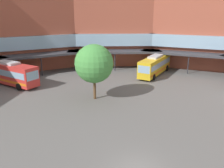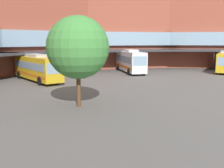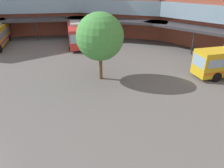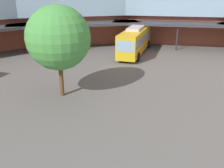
{
  "view_description": "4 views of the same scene",
  "coord_description": "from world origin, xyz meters",
  "views": [
    {
      "loc": [
        -2.63,
        -14.97,
        11.61
      ],
      "look_at": [
        -1.27,
        15.76,
        1.99
      ],
      "focal_mm": 37.6,
      "sensor_mm": 36.0,
      "label": 1
    },
    {
      "loc": [
        -23.87,
        4.31,
        5.52
      ],
      "look_at": [
        -2.74,
        12.83,
        1.93
      ],
      "focal_mm": 44.82,
      "sensor_mm": 36.0,
      "label": 2
    },
    {
      "loc": [
        12.74,
        0.18,
        10.42
      ],
      "look_at": [
        -0.14,
        13.65,
        1.14
      ],
      "focal_mm": 33.7,
      "sensor_mm": 36.0,
      "label": 3
    },
    {
      "loc": [
        -4.88,
        -5.4,
        8.73
      ],
      "look_at": [
        0.03,
        12.82,
        1.63
      ],
      "focal_mm": 41.59,
      "sensor_mm": 36.0,
      "label": 4
    }
  ],
  "objects": [
    {
      "name": "plaza_tree",
      "position": [
        -3.66,
        15.46,
        4.92
      ],
      "size": [
        5.17,
        5.17,
        7.52
      ],
      "color": "brown",
      "rests_on": "ground"
    },
    {
      "name": "bus_3",
      "position": [
        7.41,
        27.94,
        1.85
      ],
      "size": [
        8.12,
        11.08,
        3.65
      ],
      "rotation": [
        0.0,
        0.0,
        4.16
      ],
      "color": "gold",
      "rests_on": "ground"
    }
  ]
}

